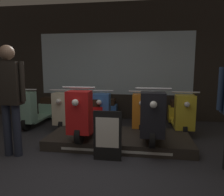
{
  "coord_description": "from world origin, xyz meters",
  "views": [
    {
      "loc": [
        0.85,
        -2.74,
        1.51
      ],
      "look_at": [
        0.15,
        1.87,
        0.81
      ],
      "focal_mm": 35.0,
      "sensor_mm": 36.0,
      "label": 1
    }
  ],
  "objects": [
    {
      "name": "shop_wall_back",
      "position": [
        0.0,
        3.38,
        1.6
      ],
      "size": [
        7.74,
        0.09,
        3.2
      ],
      "color": "#28231E",
      "rests_on": "ground_plane"
    },
    {
      "name": "scooter_backrow_0",
      "position": [
        -1.86,
        2.4,
        0.39
      ],
      "size": [
        0.55,
        1.61,
        0.98
      ],
      "color": "black",
      "rests_on": "ground_plane"
    },
    {
      "name": "person_left_browsing",
      "position": [
        -1.33,
        0.49,
        1.08
      ],
      "size": [
        0.55,
        0.24,
        1.83
      ],
      "color": "#232838",
      "rests_on": "ground_plane"
    },
    {
      "name": "scooter_backrow_2",
      "position": [
        -0.09,
        2.4,
        0.39
      ],
      "size": [
        0.55,
        1.61,
        0.98
      ],
      "color": "black",
      "rests_on": "ground_plane"
    },
    {
      "name": "display_platform",
      "position": [
        0.37,
        1.31,
        0.09
      ],
      "size": [
        2.7,
        1.19,
        0.18
      ],
      "color": "#2D2823",
      "rests_on": "ground_plane"
    },
    {
      "name": "ground_plane",
      "position": [
        0.0,
        0.0,
        0.0
      ],
      "size": [
        30.0,
        30.0,
        0.0
      ],
      "primitive_type": "plane",
      "color": "#2D2D33"
    },
    {
      "name": "scooter_display_right",
      "position": [
        0.98,
        1.26,
        0.57
      ],
      "size": [
        0.55,
        1.61,
        0.98
      ],
      "color": "black",
      "rests_on": "display_platform"
    },
    {
      "name": "price_sign_board",
      "position": [
        0.28,
        0.53,
        0.41
      ],
      "size": [
        0.45,
        0.04,
        0.81
      ],
      "color": "black",
      "rests_on": "ground_plane"
    },
    {
      "name": "scooter_backrow_4",
      "position": [
        1.68,
        2.4,
        0.39
      ],
      "size": [
        0.55,
        1.61,
        0.98
      ],
      "color": "black",
      "rests_on": "ground_plane"
    },
    {
      "name": "scooter_backrow_3",
      "position": [
        0.79,
        2.4,
        0.39
      ],
      "size": [
        0.55,
        1.61,
        0.98
      ],
      "color": "black",
      "rests_on": "ground_plane"
    },
    {
      "name": "scooter_display_left",
      "position": [
        -0.23,
        1.26,
        0.57
      ],
      "size": [
        0.55,
        1.61,
        0.98
      ],
      "color": "black",
      "rests_on": "display_platform"
    },
    {
      "name": "scooter_backrow_1",
      "position": [
        -0.98,
        2.4,
        0.39
      ],
      "size": [
        0.55,
        1.61,
        0.98
      ],
      "color": "black",
      "rests_on": "ground_plane"
    }
  ]
}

